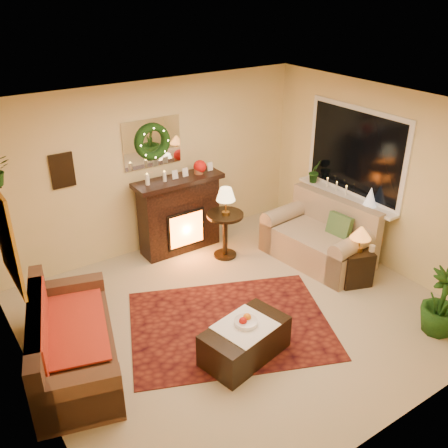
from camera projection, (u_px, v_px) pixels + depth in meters
floor at (239, 314)px, 6.41m from camera, size 5.00×5.00×0.00m
ceiling at (243, 113)px, 5.24m from camera, size 5.00×5.00×0.00m
wall_back at (153, 168)px, 7.49m from camera, size 5.00×5.00×0.00m
wall_front at (398, 324)px, 4.16m from camera, size 5.00×5.00×0.00m
wall_left at (20, 292)px, 4.57m from camera, size 4.50×4.50×0.00m
wall_right at (383, 179)px, 7.08m from camera, size 4.50×4.50×0.00m
area_rug at (230, 324)px, 6.21m from camera, size 2.95×2.62×0.01m
sofa at (73, 334)px, 5.38m from camera, size 1.33×2.05×0.81m
red_throw at (67, 327)px, 5.46m from camera, size 0.83×1.36×0.02m
fireplace at (179, 217)px, 7.71m from camera, size 1.23×0.39×1.12m
poinsettia at (200, 167)px, 7.55m from camera, size 0.20×0.20×0.20m
mantel_candle_a at (147, 181)px, 7.15m from camera, size 0.06×0.06×0.19m
mantel_candle_b at (165, 177)px, 7.27m from camera, size 0.06×0.06×0.17m
mantel_mirror at (152, 143)px, 7.29m from camera, size 0.92×0.02×0.72m
wreath at (153, 142)px, 7.26m from camera, size 0.55×0.11×0.55m
wall_art at (62, 171)px, 6.69m from camera, size 0.32×0.03×0.48m
gold_mirror at (5, 236)px, 4.60m from camera, size 0.03×0.84×1.00m
loveseat at (318, 235)px, 7.45m from camera, size 1.08×1.67×0.91m
window_frame at (355, 152)px, 7.37m from camera, size 0.03×1.86×1.36m
window_glass at (355, 153)px, 7.36m from camera, size 0.02×1.70×1.22m
window_sill at (345, 196)px, 7.62m from camera, size 0.22×1.86×0.04m
mini_tree at (370, 197)px, 7.18m from camera, size 0.19×0.19×0.29m
sill_plant at (315, 171)px, 8.00m from camera, size 0.26×0.21×0.48m
side_table_round at (225, 237)px, 7.59m from camera, size 0.64×0.64×0.72m
lamp_cream at (226, 205)px, 7.31m from camera, size 0.28×0.28×0.43m
end_table_square at (354, 265)px, 6.97m from camera, size 0.53×0.53×0.51m
lamp_tiffany at (361, 236)px, 6.73m from camera, size 0.29×0.29×0.42m
coffee_table at (245, 341)px, 5.61m from camera, size 1.09×0.74×0.42m
fruit_bowl at (246, 323)px, 5.53m from camera, size 0.27×0.27×0.06m
floor_palm at (442, 301)px, 5.91m from camera, size 1.64×1.64×2.51m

